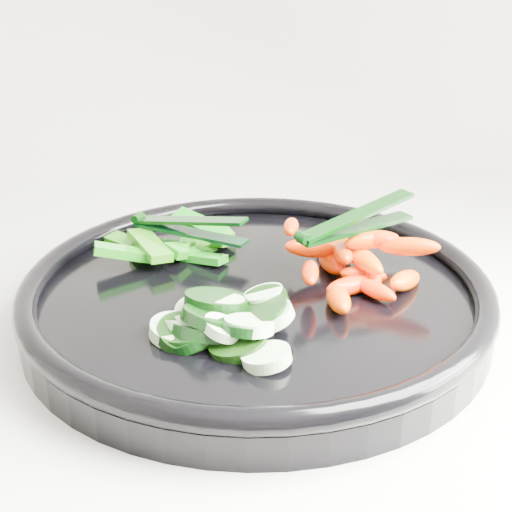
{
  "coord_description": "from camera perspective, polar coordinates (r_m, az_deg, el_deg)",
  "views": [
    {
      "loc": [
        -0.19,
        1.12,
        1.21
      ],
      "look_at": [
        -0.18,
        1.63,
        0.99
      ],
      "focal_mm": 50.0,
      "sensor_mm": 36.0,
      "label": 1
    }
  ],
  "objects": [
    {
      "name": "veggie_tray",
      "position": [
        0.57,
        0.0,
        -3.16
      ],
      "size": [
        0.44,
        0.44,
        0.04
      ],
      "color": "black",
      "rests_on": "counter"
    },
    {
      "name": "tong_pepper",
      "position": [
        0.63,
        -5.61,
        2.4
      ],
      "size": [
        0.11,
        0.07,
        0.02
      ],
      "color": "black",
      "rests_on": "pepper_pile"
    },
    {
      "name": "carrot_pile",
      "position": [
        0.59,
        7.75,
        -0.24
      ],
      "size": [
        0.13,
        0.16,
        0.05
      ],
      "color": "#F34A00",
      "rests_on": "veggie_tray"
    },
    {
      "name": "tong_carrot",
      "position": [
        0.58,
        7.82,
        2.65
      ],
      "size": [
        0.1,
        0.07,
        0.02
      ],
      "color": "black",
      "rests_on": "carrot_pile"
    },
    {
      "name": "pepper_pile",
      "position": [
        0.64,
        -6.45,
        0.91
      ],
      "size": [
        0.12,
        0.11,
        0.04
      ],
      "color": "#0F730B",
      "rests_on": "veggie_tray"
    },
    {
      "name": "cucumber_pile",
      "position": [
        0.51,
        -3.22,
        -5.42
      ],
      "size": [
        0.12,
        0.12,
        0.04
      ],
      "color": "black",
      "rests_on": "veggie_tray"
    }
  ]
}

